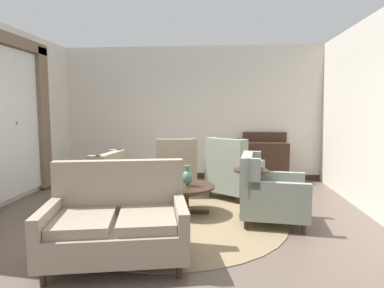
{
  "coord_description": "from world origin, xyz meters",
  "views": [
    {
      "loc": [
        0.67,
        -4.37,
        1.62
      ],
      "look_at": [
        0.24,
        0.73,
        1.07
      ],
      "focal_mm": 30.85,
      "sensor_mm": 36.0,
      "label": 1
    }
  ],
  "objects_px": {
    "porcelain_vase": "(187,177)",
    "armchair_near_sideboard": "(177,170)",
    "side_table": "(251,189)",
    "coffee_table": "(186,190)",
    "settee": "(117,223)",
    "armchair_near_window": "(268,194)",
    "armchair_foreground_right": "(232,173)",
    "armchair_far_left": "(96,187)",
    "sideboard": "(265,159)"
  },
  "relations": [
    {
      "from": "armchair_near_sideboard",
      "to": "armchair_foreground_right",
      "type": "distance_m",
      "value": 1.09
    },
    {
      "from": "armchair_near_window",
      "to": "armchair_foreground_right",
      "type": "distance_m",
      "value": 1.36
    },
    {
      "from": "porcelain_vase",
      "to": "armchair_foreground_right",
      "type": "bearing_deg",
      "value": 55.08
    },
    {
      "from": "settee",
      "to": "sideboard",
      "type": "height_order",
      "value": "sideboard"
    },
    {
      "from": "coffee_table",
      "to": "armchair_near_sideboard",
      "type": "xyz_separation_m",
      "value": [
        -0.31,
        1.26,
        0.08
      ]
    },
    {
      "from": "armchair_near_sideboard",
      "to": "side_table",
      "type": "distance_m",
      "value": 1.87
    },
    {
      "from": "sideboard",
      "to": "armchair_far_left",
      "type": "bearing_deg",
      "value": -139.49
    },
    {
      "from": "porcelain_vase",
      "to": "side_table",
      "type": "bearing_deg",
      "value": -3.61
    },
    {
      "from": "armchair_foreground_right",
      "to": "side_table",
      "type": "distance_m",
      "value": 1.11
    },
    {
      "from": "coffee_table",
      "to": "armchair_near_sideboard",
      "type": "height_order",
      "value": "armchair_near_sideboard"
    },
    {
      "from": "porcelain_vase",
      "to": "side_table",
      "type": "relative_size",
      "value": 0.44
    },
    {
      "from": "armchair_near_window",
      "to": "sideboard",
      "type": "bearing_deg",
      "value": 0.3
    },
    {
      "from": "porcelain_vase",
      "to": "armchair_foreground_right",
      "type": "relative_size",
      "value": 0.29
    },
    {
      "from": "settee",
      "to": "coffee_table",
      "type": "bearing_deg",
      "value": 59.38
    },
    {
      "from": "coffee_table",
      "to": "side_table",
      "type": "relative_size",
      "value": 1.22
    },
    {
      "from": "coffee_table",
      "to": "settee",
      "type": "bearing_deg",
      "value": -109.03
    },
    {
      "from": "armchair_near_sideboard",
      "to": "settee",
      "type": "bearing_deg",
      "value": 76.17
    },
    {
      "from": "armchair_near_sideboard",
      "to": "sideboard",
      "type": "distance_m",
      "value": 2.16
    },
    {
      "from": "coffee_table",
      "to": "armchair_far_left",
      "type": "height_order",
      "value": "armchair_far_left"
    },
    {
      "from": "armchair_far_left",
      "to": "settee",
      "type": "bearing_deg",
      "value": 34.77
    },
    {
      "from": "armchair_near_window",
      "to": "armchair_foreground_right",
      "type": "bearing_deg",
      "value": 26.68
    },
    {
      "from": "coffee_table",
      "to": "armchair_near_window",
      "type": "xyz_separation_m",
      "value": [
        1.21,
        -0.29,
        0.05
      ]
    },
    {
      "from": "armchair_near_window",
      "to": "armchair_far_left",
      "type": "bearing_deg",
      "value": 91.94
    },
    {
      "from": "porcelain_vase",
      "to": "armchair_near_sideboard",
      "type": "relative_size",
      "value": 0.3
    },
    {
      "from": "coffee_table",
      "to": "armchair_near_window",
      "type": "relative_size",
      "value": 0.9
    },
    {
      "from": "porcelain_vase",
      "to": "sideboard",
      "type": "xyz_separation_m",
      "value": [
        1.49,
        2.46,
        -0.09
      ]
    },
    {
      "from": "armchair_foreground_right",
      "to": "side_table",
      "type": "bearing_deg",
      "value": 138.07
    },
    {
      "from": "porcelain_vase",
      "to": "armchair_near_sideboard",
      "type": "height_order",
      "value": "armchair_near_sideboard"
    },
    {
      "from": "porcelain_vase",
      "to": "side_table",
      "type": "height_order",
      "value": "porcelain_vase"
    },
    {
      "from": "armchair_foreground_right",
      "to": "armchair_far_left",
      "type": "bearing_deg",
      "value": 62.61
    },
    {
      "from": "coffee_table",
      "to": "side_table",
      "type": "bearing_deg",
      "value": -6.2
    },
    {
      "from": "side_table",
      "to": "sideboard",
      "type": "xyz_separation_m",
      "value": [
        0.55,
        2.52,
        0.06
      ]
    },
    {
      "from": "armchair_far_left",
      "to": "side_table",
      "type": "xyz_separation_m",
      "value": [
        2.36,
        -0.04,
        0.02
      ]
    },
    {
      "from": "coffee_table",
      "to": "armchair_far_left",
      "type": "distance_m",
      "value": 1.39
    },
    {
      "from": "porcelain_vase",
      "to": "settee",
      "type": "distance_m",
      "value": 1.7
    },
    {
      "from": "armchair_near_sideboard",
      "to": "armchair_near_window",
      "type": "distance_m",
      "value": 2.17
    },
    {
      "from": "side_table",
      "to": "sideboard",
      "type": "relative_size",
      "value": 0.67
    },
    {
      "from": "armchair_foreground_right",
      "to": "settee",
      "type": "bearing_deg",
      "value": 99.7
    },
    {
      "from": "armchair_foreground_right",
      "to": "armchair_near_sideboard",
      "type": "bearing_deg",
      "value": 21.67
    },
    {
      "from": "coffee_table",
      "to": "porcelain_vase",
      "type": "xyz_separation_m",
      "value": [
        0.03,
        -0.05,
        0.22
      ]
    },
    {
      "from": "porcelain_vase",
      "to": "sideboard",
      "type": "bearing_deg",
      "value": 58.76
    },
    {
      "from": "settee",
      "to": "armchair_far_left",
      "type": "height_order",
      "value": "settee"
    },
    {
      "from": "coffee_table",
      "to": "armchair_far_left",
      "type": "relative_size",
      "value": 0.94
    },
    {
      "from": "settee",
      "to": "sideboard",
      "type": "relative_size",
      "value": 1.47
    },
    {
      "from": "coffee_table",
      "to": "armchair_foreground_right",
      "type": "xyz_separation_m",
      "value": [
        0.75,
        0.98,
        0.09
      ]
    },
    {
      "from": "armchair_near_sideboard",
      "to": "porcelain_vase",
      "type": "bearing_deg",
      "value": 95.63
    },
    {
      "from": "armchair_near_sideboard",
      "to": "armchair_far_left",
      "type": "bearing_deg",
      "value": 42.16
    },
    {
      "from": "side_table",
      "to": "armchair_near_sideboard",
      "type": "bearing_deg",
      "value": 133.19
    },
    {
      "from": "armchair_foreground_right",
      "to": "sideboard",
      "type": "xyz_separation_m",
      "value": [
        0.77,
        1.43,
        0.04
      ]
    },
    {
      "from": "porcelain_vase",
      "to": "sideboard",
      "type": "height_order",
      "value": "sideboard"
    }
  ]
}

